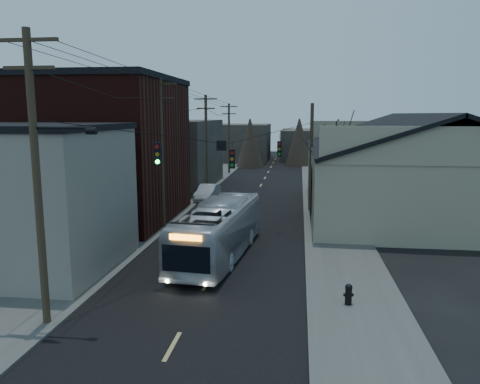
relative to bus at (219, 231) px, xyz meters
name	(u,v)px	position (x,y,z in m)	size (l,w,h in m)	color
ground	(154,380)	(0.12, -11.92, -1.49)	(160.00, 160.00, 0.00)	black
road_surface	(254,198)	(0.12, 18.08, -1.48)	(9.00, 110.00, 0.02)	black
sidewalk_left	(185,196)	(-6.38, 18.08, -1.43)	(4.00, 110.00, 0.12)	#474744
sidewalk_right	(325,199)	(6.62, 18.08, -1.43)	(4.00, 110.00, 0.12)	#474744
building_clapboard	(31,200)	(-8.88, -2.92, 2.01)	(8.00, 8.00, 7.00)	gray
building_brick	(102,151)	(-9.88, 8.08, 3.51)	(10.00, 12.00, 10.00)	black
building_left_far	(170,154)	(-9.38, 24.08, 2.01)	(9.00, 14.00, 7.00)	#342E29
warehouse	(415,179)	(13.12, 13.08, 1.21)	(16.16, 20.60, 7.73)	gray
building_far_left	(238,142)	(-5.88, 53.08, 1.51)	(10.00, 12.00, 6.00)	#342E29
building_far_right	(316,144)	(7.12, 58.08, 1.01)	(12.00, 14.00, 5.00)	#342E29
bare_tree	(335,174)	(6.62, 8.08, 2.11)	(0.40, 0.40, 7.20)	black
utility_lines	(208,149)	(-2.99, 12.22, 3.46)	(11.24, 45.28, 10.50)	#382B1E
bus	(219,231)	(0.00, 0.00, 0.00)	(2.51, 10.71, 2.98)	#ADB1BA
parked_car	(208,193)	(-3.87, 16.50, -0.77)	(1.52, 4.35, 1.43)	#A1A2A8
fire_hydrant	(349,293)	(6.27, -5.87, -0.91)	(0.41, 0.29, 0.86)	black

